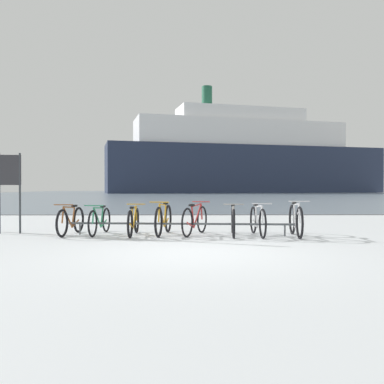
# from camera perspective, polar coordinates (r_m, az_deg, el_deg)

# --- Properties ---
(ground) EXTENTS (80.00, 132.00, 0.08)m
(ground) POSITION_cam_1_polar(r_m,az_deg,el_deg) (61.24, -0.45, -0.45)
(ground) COLOR silver
(bike_rack) EXTENTS (5.46, 0.48, 0.31)m
(bike_rack) POSITION_cam_1_polar(r_m,az_deg,el_deg) (9.99, -1.57, -4.42)
(bike_rack) COLOR #4C5156
(bike_rack) RESTS_ON ground
(bicycle_0) EXTENTS (0.46, 1.67, 0.76)m
(bicycle_0) POSITION_cam_1_polar(r_m,az_deg,el_deg) (10.50, -16.26, -3.80)
(bicycle_0) COLOR black
(bicycle_0) RESTS_ON ground
(bicycle_1) EXTENTS (0.46, 1.72, 0.74)m
(bicycle_1) POSITION_cam_1_polar(r_m,az_deg,el_deg) (10.42, -12.50, -3.86)
(bicycle_1) COLOR black
(bicycle_1) RESTS_ON ground
(bicycle_2) EXTENTS (0.46, 1.68, 0.75)m
(bicycle_2) POSITION_cam_1_polar(r_m,az_deg,el_deg) (10.07, -8.01, -4.01)
(bicycle_2) COLOR black
(bicycle_2) RESTS_ON ground
(bicycle_3) EXTENTS (0.46, 1.79, 0.82)m
(bicycle_3) POSITION_cam_1_polar(r_m,az_deg,el_deg) (10.13, -3.91, -3.78)
(bicycle_3) COLOR black
(bicycle_3) RESTS_ON ground
(bicycle_4) EXTENTS (0.71, 1.61, 0.80)m
(bicycle_4) POSITION_cam_1_polar(r_m,az_deg,el_deg) (10.07, 0.42, -3.85)
(bicycle_4) COLOR black
(bicycle_4) RESTS_ON ground
(bicycle_5) EXTENTS (0.46, 1.67, 0.78)m
(bicycle_5) POSITION_cam_1_polar(r_m,az_deg,el_deg) (9.96, 5.65, -3.97)
(bicycle_5) COLOR black
(bicycle_5) RESTS_ON ground
(bicycle_6) EXTENTS (0.46, 1.76, 0.79)m
(bicycle_6) POSITION_cam_1_polar(r_m,az_deg,el_deg) (10.01, 8.99, -3.91)
(bicycle_6) COLOR black
(bicycle_6) RESTS_ON ground
(bicycle_7) EXTENTS (0.46, 1.70, 0.85)m
(bicycle_7) POSITION_cam_1_polar(r_m,az_deg,el_deg) (10.04, 14.01, -3.78)
(bicycle_7) COLOR black
(bicycle_7) RESTS_ON ground
(info_sign) EXTENTS (0.55, 0.09, 2.01)m
(info_sign) POSITION_cam_1_polar(r_m,az_deg,el_deg) (11.31, -23.69, 1.67)
(info_sign) COLOR #33383D
(info_sign) RESTS_ON ground
(ferry_ship) EXTENTS (59.25, 25.49, 21.81)m
(ferry_ship) POSITION_cam_1_polar(r_m,az_deg,el_deg) (88.42, 7.20, 4.65)
(ferry_ship) COLOR #232D47
(ferry_ship) RESTS_ON ground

